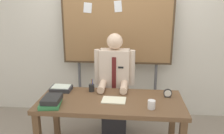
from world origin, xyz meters
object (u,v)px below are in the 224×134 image
(book_stack, at_px, (51,101))
(pen_holder, at_px, (92,88))
(open_notebook, at_px, (114,100))
(desk, at_px, (111,107))
(bulletin_board, at_px, (117,26))
(paper_tray, at_px, (61,88))
(person, at_px, (115,88))
(desk_clock, at_px, (168,93))
(coffee_mug, at_px, (151,105))

(book_stack, distance_m, pen_holder, 0.58)
(open_notebook, bearing_deg, desk, 152.84)
(bulletin_board, bearing_deg, paper_tray, -130.52)
(desk, relative_size, open_notebook, 6.17)
(person, distance_m, paper_tray, 0.74)
(desk_clock, bearing_deg, bulletin_board, 127.92)
(desk_clock, distance_m, paper_tray, 1.33)
(book_stack, bearing_deg, desk, 17.57)
(desk, distance_m, bulletin_board, 1.30)
(person, xyz_separation_m, paper_tray, (-0.66, -0.31, 0.10))
(book_stack, xyz_separation_m, pen_holder, (0.37, 0.44, 0.00))
(coffee_mug, height_order, paper_tray, coffee_mug)
(paper_tray, bearing_deg, coffee_mug, -20.71)
(person, bearing_deg, coffee_mug, -58.16)
(coffee_mug, bearing_deg, pen_holder, 149.20)
(book_stack, relative_size, paper_tray, 1.23)
(desk, xyz_separation_m, bulletin_board, (-0.00, 1.00, 0.83))
(bulletin_board, distance_m, open_notebook, 1.26)
(bulletin_board, bearing_deg, coffee_mug, -69.10)
(desk, relative_size, pen_holder, 10.50)
(book_stack, relative_size, pen_holder, 2.00)
(coffee_mug, bearing_deg, bulletin_board, 110.90)
(book_stack, distance_m, paper_tray, 0.44)
(person, relative_size, open_notebook, 5.27)
(bulletin_board, relative_size, open_notebook, 7.68)
(person, relative_size, book_stack, 4.49)
(book_stack, xyz_separation_m, desk_clock, (1.31, 0.35, -0.00))
(coffee_mug, bearing_deg, desk_clock, 57.34)
(coffee_mug, height_order, pen_holder, pen_holder)
(bulletin_board, xyz_separation_m, desk_clock, (0.67, -0.86, -0.70))
(open_notebook, xyz_separation_m, desk_clock, (0.63, 0.16, 0.04))
(desk_clock, height_order, paper_tray, desk_clock)
(book_stack, distance_m, open_notebook, 0.70)
(desk, bearing_deg, desk_clock, 12.19)
(person, distance_m, coffee_mug, 0.87)
(bulletin_board, bearing_deg, desk, -89.99)
(desk, xyz_separation_m, person, (0.00, 0.54, 0.02))
(desk_clock, height_order, pen_holder, pen_holder)
(open_notebook, bearing_deg, paper_tray, 160.13)
(coffee_mug, xyz_separation_m, paper_tray, (-1.12, 0.42, -0.02))
(bulletin_board, height_order, desk_clock, bulletin_board)
(desk, height_order, paper_tray, paper_tray)
(person, distance_m, pen_holder, 0.42)
(open_notebook, relative_size, coffee_mug, 2.86)
(bulletin_board, height_order, paper_tray, bulletin_board)
(open_notebook, bearing_deg, book_stack, -164.95)
(book_stack, xyz_separation_m, open_notebook, (0.68, 0.18, -0.04))
(person, height_order, coffee_mug, person)
(open_notebook, xyz_separation_m, pen_holder, (-0.31, 0.26, 0.04))
(desk, xyz_separation_m, open_notebook, (0.04, -0.02, 0.10))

